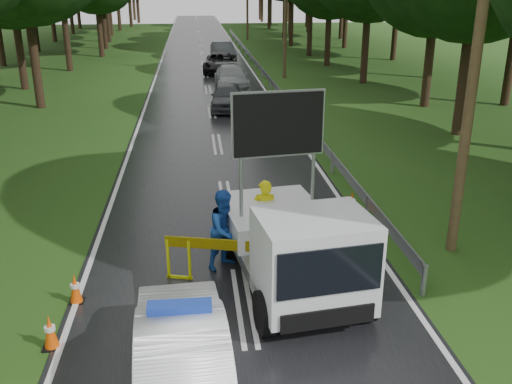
{
  "coord_description": "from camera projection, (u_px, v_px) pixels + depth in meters",
  "views": [
    {
      "loc": [
        -0.83,
        -9.84,
        6.1
      ],
      "look_at": [
        0.57,
        2.99,
        1.3
      ],
      "focal_mm": 40.0,
      "sensor_mm": 36.0,
      "label": 1
    }
  ],
  "objects": [
    {
      "name": "ground",
      "position": [
        244.0,
        306.0,
        11.38
      ],
      "size": [
        160.0,
        160.0,
        0.0
      ],
      "primitive_type": "plane",
      "color": "#204714",
      "rests_on": "ground"
    },
    {
      "name": "road",
      "position": [
        205.0,
        74.0,
        39.33
      ],
      "size": [
        7.0,
        140.0,
        0.02
      ],
      "primitive_type": "cube",
      "color": "black",
      "rests_on": "ground"
    },
    {
      "name": "guardrail",
      "position": [
        259.0,
        66.0,
        39.21
      ],
      "size": [
        0.12,
        60.06,
        0.7
      ],
      "color": "gray",
      "rests_on": "ground"
    },
    {
      "name": "utility_pole_near",
      "position": [
        479.0,
        33.0,
        12.01
      ],
      "size": [
        1.4,
        0.24,
        10.0
      ],
      "color": "#473321",
      "rests_on": "ground"
    },
    {
      "name": "police_sedan",
      "position": [
        182.0,
        347.0,
        9.0
      ],
      "size": [
        1.64,
        4.09,
        1.45
      ],
      "rotation": [
        0.0,
        0.0,
        3.2
      ],
      "color": "white",
      "rests_on": "ground"
    },
    {
      "name": "work_truck",
      "position": [
        294.0,
        244.0,
        11.61
      ],
      "size": [
        2.79,
        5.16,
        3.92
      ],
      "rotation": [
        0.0,
        0.0,
        0.13
      ],
      "color": "gray",
      "rests_on": "ground"
    },
    {
      "name": "barrier",
      "position": [
        222.0,
        250.0,
        12.01
      ],
      "size": [
        2.39,
        0.67,
        1.01
      ],
      "rotation": [
        0.0,
        0.0,
        -0.26
      ],
      "color": "#D9E20C",
      "rests_on": "ground"
    },
    {
      "name": "officer",
      "position": [
        264.0,
        214.0,
        13.59
      ],
      "size": [
        0.64,
        0.43,
        1.73
      ],
      "primitive_type": "imported",
      "rotation": [
        0.0,
        0.0,
        3.12
      ],
      "color": "yellow",
      "rests_on": "ground"
    },
    {
      "name": "civilian",
      "position": [
        225.0,
        229.0,
        12.65
      ],
      "size": [
        1.13,
        1.1,
        1.83
      ],
      "primitive_type": "imported",
      "rotation": [
        0.0,
        0.0,
        0.69
      ],
      "color": "#1A4CAE",
      "rests_on": "ground"
    },
    {
      "name": "queue_car_first",
      "position": [
        227.0,
        97.0,
        28.46
      ],
      "size": [
        1.87,
        3.96,
        1.31
      ],
      "primitive_type": "imported",
      "rotation": [
        0.0,
        0.0,
        -0.08
      ],
      "color": "#3A3D41",
      "rests_on": "ground"
    },
    {
      "name": "queue_car_second",
      "position": [
        231.0,
        77.0,
        34.11
      ],
      "size": [
        1.97,
        4.58,
        1.31
      ],
      "primitive_type": "imported",
      "rotation": [
        0.0,
        0.0,
        0.03
      ],
      "color": "#96999D",
      "rests_on": "ground"
    },
    {
      "name": "queue_car_third",
      "position": [
        220.0,
        63.0,
        40.02
      ],
      "size": [
        2.69,
        4.97,
        1.32
      ],
      "primitive_type": "imported",
      "rotation": [
        0.0,
        0.0,
        -0.11
      ],
      "color": "black",
      "rests_on": "ground"
    },
    {
      "name": "queue_car_fourth",
      "position": [
        223.0,
        51.0,
        46.24
      ],
      "size": [
        1.98,
        4.45,
        1.42
      ],
      "primitive_type": "imported",
      "rotation": [
        0.0,
        0.0,
        0.11
      ],
      "color": "#45484E",
      "rests_on": "ground"
    },
    {
      "name": "cone_near_left",
      "position": [
        50.0,
        332.0,
        9.98
      ],
      "size": [
        0.31,
        0.31,
        0.66
      ],
      "color": "black",
      "rests_on": "ground"
    },
    {
      "name": "cone_center",
      "position": [
        266.0,
        289.0,
        11.31
      ],
      "size": [
        0.34,
        0.34,
        0.72
      ],
      "color": "black",
      "rests_on": "ground"
    },
    {
      "name": "cone_far",
      "position": [
        264.0,
        220.0,
        14.54
      ],
      "size": [
        0.35,
        0.35,
        0.74
      ],
      "color": "black",
      "rests_on": "ground"
    },
    {
      "name": "cone_left_mid",
      "position": [
        75.0,
        289.0,
        11.4
      ],
      "size": [
        0.3,
        0.3,
        0.64
      ],
      "color": "black",
      "rests_on": "ground"
    },
    {
      "name": "cone_right",
      "position": [
        352.0,
        203.0,
        15.74
      ],
      "size": [
        0.32,
        0.32,
        0.67
      ],
      "color": "black",
      "rests_on": "ground"
    }
  ]
}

